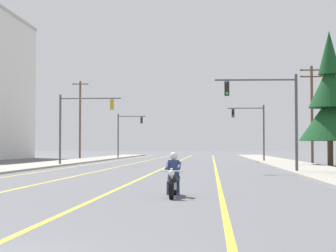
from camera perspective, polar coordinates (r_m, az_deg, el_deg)
The scene contains 14 objects.
lane_stripe_center at distance 51.91m, azimuth 0.58°, elevation -4.00°, with size 0.16×100.00×0.01m, color yellow.
lane_stripe_left at distance 52.33m, azimuth -3.73°, elevation -3.98°, with size 0.16×100.00×0.01m, color yellow.
lane_stripe_right at distance 51.78m, azimuth 4.94°, elevation -4.00°, with size 0.16×100.00×0.01m, color yellow.
lane_stripe_far_left at distance 52.96m, azimuth -7.55°, elevation -3.95°, with size 0.16×100.00×0.01m, color yellow.
sidewalk_kerb_right at distance 47.31m, azimuth 13.15°, elevation -4.04°, with size 4.40×110.00×0.14m, color #9E998E.
sidewalk_kerb_left at distance 49.02m, azimuth -12.84°, elevation -3.98°, with size 4.40×110.00×0.14m, color #9E998E.
motorcycle_with_rider at distance 17.75m, azimuth 0.56°, elevation -5.61°, with size 0.70×2.19×1.46m.
traffic_signal_near_right at distance 34.50m, azimuth 10.97°, elevation 1.96°, with size 5.19×0.53×6.20m.
traffic_signal_near_left at distance 47.63m, azimuth -9.48°, elevation 0.83°, with size 5.46×0.37×6.20m.
traffic_signal_mid_right at distance 59.49m, azimuth 9.02°, elevation 0.14°, with size 4.00×0.37×6.20m.
traffic_signal_mid_left at distance 74.86m, azimuth -4.47°, elevation -0.36°, with size 3.91×0.48×6.20m.
utility_pole_right_far at distance 55.04m, azimuth 14.96°, elevation 1.58°, with size 2.29×0.26×9.62m.
utility_pole_left_far at distance 71.76m, azimuth -9.27°, elevation 0.80°, with size 2.14×0.26×10.28m.
conifer_tree_right_verge_far at distance 47.74m, azimuth 16.72°, elevation 2.27°, with size 5.24×5.24×11.53m.
Camera 1 is at (3.80, -6.76, 1.64)m, focal length 57.70 mm.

